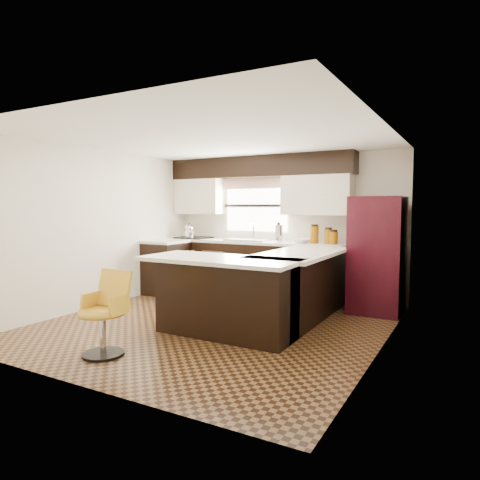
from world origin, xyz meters
The scene contains 30 objects.
floor centered at (0.00, 0.00, 0.00)m, with size 4.40×4.40×0.00m, color #49301A.
ceiling centered at (0.00, 0.00, 2.40)m, with size 4.40×4.40×0.00m, color silver.
wall_back centered at (0.00, 2.20, 1.20)m, with size 4.40×4.40×0.00m, color beige.
wall_front centered at (0.00, -2.20, 1.20)m, with size 4.40×4.40×0.00m, color beige.
wall_left centered at (-2.10, 0.00, 1.20)m, with size 4.40×4.40×0.00m, color beige.
wall_right centered at (2.10, 0.00, 1.20)m, with size 4.40×4.40×0.00m, color beige.
base_cab_back centered at (-0.45, 1.90, 0.45)m, with size 3.30×0.60×0.90m, color black.
base_cab_left centered at (-1.80, 1.25, 0.45)m, with size 0.60×0.70×0.90m, color black.
counter_back centered at (-0.45, 1.90, 0.92)m, with size 3.30×0.60×0.04m, color silver.
counter_left centered at (-1.80, 1.25, 0.92)m, with size 0.60×0.70×0.04m, color silver.
soffit centered at (-0.40, 2.03, 2.22)m, with size 3.40×0.35×0.36m, color black.
upper_cab_left centered at (-1.62, 2.03, 1.72)m, with size 0.94×0.35×0.64m, color beige.
upper_cab_right centered at (0.68, 2.03, 1.72)m, with size 1.14×0.35×0.64m, color beige.
window_pane centered at (-0.50, 2.18, 1.55)m, with size 1.20×0.02×0.90m, color white.
valance centered at (-0.50, 2.14, 1.94)m, with size 1.30×0.06×0.18m, color #D19B93.
sink centered at (-0.50, 1.88, 0.96)m, with size 0.75×0.45×0.03m, color #B2B2B7.
dishwasher centered at (0.55, 1.61, 0.43)m, with size 0.58×0.03×0.78m, color black.
cooktop centered at (-1.65, 1.88, 0.96)m, with size 0.58×0.50×0.03m, color black.
peninsula_long centered at (0.90, 0.62, 0.45)m, with size 0.60×1.95×0.90m, color black.
peninsula_return centered at (0.38, -0.35, 0.45)m, with size 1.65×0.60×0.90m, color black.
counter_pen_long centered at (0.95, 0.62, 0.92)m, with size 0.84×1.95×0.04m, color silver.
counter_pen_return centered at (0.35, -0.44, 0.92)m, with size 1.89×0.84×0.04m, color silver.
refrigerator centered at (1.72, 1.65, 0.84)m, with size 0.72×0.69×1.68m, color black.
bar_chair centered at (-0.38, -1.56, 0.44)m, with size 0.47×0.47×0.87m, color gold, non-canonical shape.
kettle centered at (-1.75, 1.88, 1.10)m, with size 0.19×0.19×0.25m, color silver, non-canonical shape.
percolator centered at (0.06, 1.90, 1.09)m, with size 0.13×0.13×0.29m, color silver.
mixing_bowl centered at (0.47, 1.90, 0.98)m, with size 0.27×0.27×0.07m, color white.
canister_large centered at (0.68, 1.92, 1.08)m, with size 0.14×0.14×0.27m, color #8A4F05.
canister_med centered at (0.91, 1.92, 1.06)m, with size 0.12×0.12×0.23m, color #8A4F05.
canister_small centered at (0.99, 1.92, 1.04)m, with size 0.14×0.14×0.20m, color #8A4F05.
Camera 1 is at (2.95, -4.65, 1.55)m, focal length 32.00 mm.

